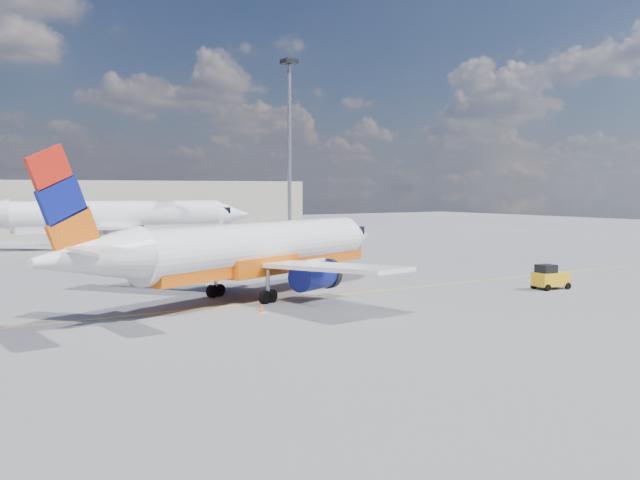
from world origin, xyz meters
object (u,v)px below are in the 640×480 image
second_jet (108,218)px  main_jet (250,250)px  gse_tug (550,277)px  traffic_cone (262,308)px

second_jet → main_jet: bearing=-81.0°
gse_tug → traffic_cone: size_ratio=4.96×
second_jet → traffic_cone: bearing=-82.8°
second_jet → gse_tug: size_ratio=13.65×
main_jet → second_jet: 41.62m
second_jet → traffic_cone: second_jet is taller
traffic_cone → second_jet: bearing=83.4°
gse_tug → traffic_cone: gse_tug is taller
second_jet → traffic_cone: size_ratio=67.71×
gse_tug → second_jet: bearing=114.2°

